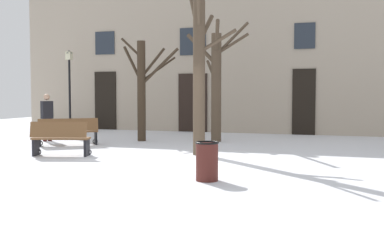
# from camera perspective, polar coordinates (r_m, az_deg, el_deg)

# --- Properties ---
(ground_plane) EXTENTS (34.22, 34.22, 0.00)m
(ground_plane) POSITION_cam_1_polar(r_m,az_deg,el_deg) (11.00, -2.90, -5.43)
(ground_plane) COLOR white
(building_facade) EXTENTS (21.38, 0.60, 7.93)m
(building_facade) POSITION_cam_1_polar(r_m,az_deg,el_deg) (19.74, 6.71, 10.10)
(building_facade) COLOR tan
(building_facade) RESTS_ON ground
(tree_left_of_center) EXTENTS (1.51, 1.62, 4.82)m
(tree_left_of_center) POSITION_cam_1_polar(r_m,az_deg,el_deg) (12.46, 0.93, 7.22)
(tree_left_of_center) COLOR #4C3D2D
(tree_left_of_center) RESTS_ON ground
(tree_center) EXTENTS (2.13, 2.93, 4.22)m
(tree_center) POSITION_cam_1_polar(r_m,az_deg,el_deg) (15.96, 3.04, 4.95)
(tree_center) COLOR #4C3D2D
(tree_center) RESTS_ON ground
(tree_right_of_center) EXTENTS (2.10, 1.07, 3.65)m
(tree_right_of_center) POSITION_cam_1_polar(r_m,az_deg,el_deg) (16.21, -6.17, 4.17)
(tree_right_of_center) COLOR #382B1E
(tree_right_of_center) RESTS_ON ground
(streetlamp) EXTENTS (0.30, 0.30, 3.59)m
(streetlamp) POSITION_cam_1_polar(r_m,az_deg,el_deg) (21.23, -14.98, 4.65)
(streetlamp) COLOR black
(streetlamp) RESTS_ON ground
(litter_bin) EXTENTS (0.46, 0.46, 0.75)m
(litter_bin) POSITION_cam_1_polar(r_m,az_deg,el_deg) (8.82, 1.88, -5.12)
(litter_bin) COLOR #4C1E19
(litter_bin) RESTS_ON ground
(bench_facing_shops) EXTENTS (1.60, 0.85, 0.93)m
(bench_facing_shops) POSITION_cam_1_polar(r_m,az_deg,el_deg) (12.73, -16.05, -2.20)
(bench_facing_shops) COLOR brown
(bench_facing_shops) RESTS_ON ground
(bench_far_corner) EXTENTS (1.77, 1.47, 0.88)m
(bench_far_corner) POSITION_cam_1_polar(r_m,az_deg,el_deg) (15.23, -15.13, -1.35)
(bench_far_corner) COLOR brown
(bench_far_corner) RESTS_ON ground
(person_near_bench) EXTENTS (0.38, 0.44, 1.66)m
(person_near_bench) POSITION_cam_1_polar(r_m,az_deg,el_deg) (16.81, -17.58, 0.59)
(person_near_bench) COLOR #350F0F
(person_near_bench) RESTS_ON ground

